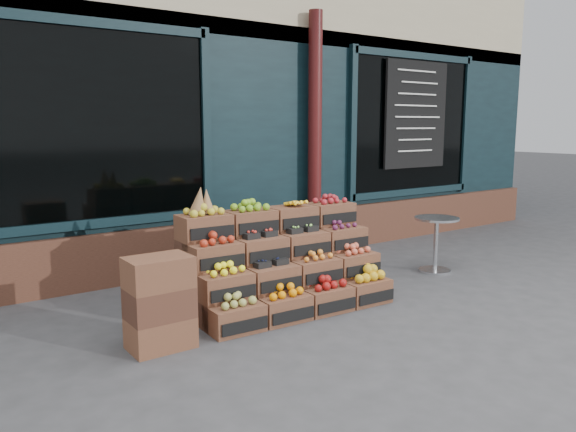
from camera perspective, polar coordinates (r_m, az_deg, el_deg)
ground at (r=5.43m, az=6.10°, el=-9.66°), size 60.00×60.00×0.00m
shop_facade at (r=9.60m, az=-14.85°, el=12.81°), size 12.00×6.24×4.80m
crate_display at (r=5.51m, az=-0.64°, el=-5.30°), size 1.97×1.02×1.21m
spare_crates at (r=4.58m, az=-12.91°, el=-8.60°), size 0.50×0.34×0.74m
bistro_table at (r=6.96m, az=14.80°, el=-2.16°), size 0.53×0.53×0.66m
shopkeeper at (r=7.01m, az=-16.71°, el=2.49°), size 0.83×0.70×1.95m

